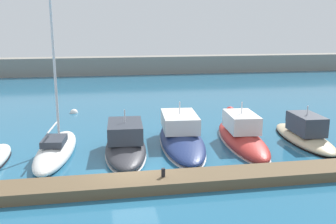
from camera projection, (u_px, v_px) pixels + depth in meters
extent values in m
plane|color=#236084|center=(134.00, 176.00, 20.72)|extent=(120.00, 120.00, 0.00)
cube|color=brown|center=(137.00, 184.00, 19.01)|extent=(29.06, 1.94, 0.55)
cube|color=gray|center=(111.00, 66.00, 62.00)|extent=(108.00, 3.17, 2.83)
ellipsoid|color=white|center=(56.00, 151.00, 23.92)|extent=(2.86, 8.34, 1.11)
cylinder|color=silver|center=(53.00, 45.00, 23.54)|extent=(0.16, 0.16, 11.86)
cylinder|color=silver|center=(52.00, 128.00, 22.97)|extent=(0.35, 2.50, 0.11)
cube|color=#333842|center=(54.00, 141.00, 23.40)|extent=(1.49, 2.09, 0.39)
ellipsoid|color=#2D2D33|center=(126.00, 149.00, 24.25)|extent=(2.94, 7.66, 1.02)
ellipsoid|color=silver|center=(126.00, 153.00, 24.31)|extent=(2.97, 7.74, 0.12)
cube|color=#333842|center=(125.00, 131.00, 24.55)|extent=(2.34, 3.46, 1.10)
cube|color=black|center=(125.00, 126.00, 25.10)|extent=(1.99, 0.94, 0.62)
cylinder|color=silver|center=(125.00, 116.00, 24.33)|extent=(0.08, 0.08, 0.84)
ellipsoid|color=navy|center=(182.00, 140.00, 25.98)|extent=(3.54, 9.88, 1.04)
ellipsoid|color=silver|center=(181.00, 144.00, 26.04)|extent=(3.58, 9.98, 0.12)
cube|color=silver|center=(180.00, 121.00, 26.80)|extent=(2.63, 4.01, 1.09)
cube|color=black|center=(179.00, 118.00, 27.11)|extent=(2.18, 1.12, 0.61)
cylinder|color=silver|center=(180.00, 108.00, 26.58)|extent=(0.08, 0.08, 0.86)
ellipsoid|color=#B72D28|center=(242.00, 139.00, 26.20)|extent=(3.04, 9.15, 1.17)
ellipsoid|color=silver|center=(242.00, 143.00, 26.26)|extent=(3.07, 9.24, 0.12)
cube|color=silver|center=(241.00, 122.00, 26.26)|extent=(2.12, 3.33, 1.18)
cube|color=black|center=(237.00, 116.00, 27.17)|extent=(1.76, 0.92, 0.66)
cylinder|color=silver|center=(242.00, 108.00, 26.04)|extent=(0.08, 0.08, 0.79)
ellipsoid|color=beige|center=(304.00, 138.00, 26.78)|extent=(2.58, 7.63, 0.87)
ellipsoid|color=black|center=(304.00, 141.00, 26.83)|extent=(2.61, 7.70, 0.12)
cube|color=#333842|center=(306.00, 124.00, 26.36)|extent=(1.76, 2.95, 1.30)
cube|color=black|center=(298.00, 117.00, 27.58)|extent=(1.53, 0.77, 0.73)
cylinder|color=silver|center=(308.00, 110.00, 26.14)|extent=(0.08, 0.08, 0.63)
sphere|color=white|center=(74.00, 113.00, 35.28)|extent=(0.74, 0.74, 0.74)
sphere|color=red|center=(230.00, 111.00, 36.04)|extent=(0.87, 0.87, 0.87)
cylinder|color=black|center=(163.00, 173.00, 19.12)|extent=(0.20, 0.20, 0.44)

